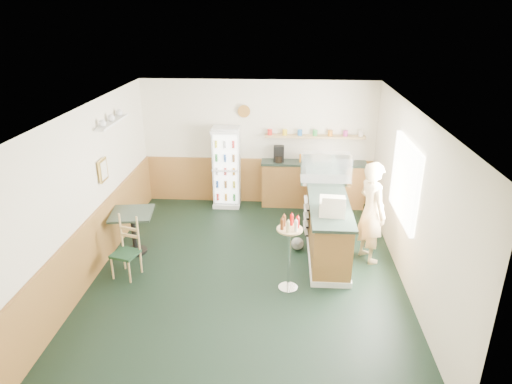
# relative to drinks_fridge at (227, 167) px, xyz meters

# --- Properties ---
(ground) EXTENTS (6.00, 6.00, 0.00)m
(ground) POSITION_rel_drinks_fridge_xyz_m (0.67, -2.74, -0.87)
(ground) COLOR black
(ground) RESTS_ON ground
(room_envelope) EXTENTS (5.04, 6.02, 2.72)m
(room_envelope) POSITION_rel_drinks_fridge_xyz_m (0.44, -2.01, 0.65)
(room_envelope) COLOR beige
(room_envelope) RESTS_ON ground
(service_counter) EXTENTS (0.68, 3.01, 1.01)m
(service_counter) POSITION_rel_drinks_fridge_xyz_m (2.02, -1.66, -0.41)
(service_counter) COLOR #9E6633
(service_counter) RESTS_ON ground
(back_counter) EXTENTS (2.24, 0.42, 1.69)m
(back_counter) POSITION_rel_drinks_fridge_xyz_m (1.86, 0.06, -0.32)
(back_counter) COLOR #9E6633
(back_counter) RESTS_ON ground
(drinks_fridge) EXTENTS (0.57, 0.51, 1.74)m
(drinks_fridge) POSITION_rel_drinks_fridge_xyz_m (0.00, 0.00, 0.00)
(drinks_fridge) COLOR white
(drinks_fridge) RESTS_ON ground
(display_case) EXTENTS (0.94, 0.49, 0.53)m
(display_case) POSITION_rel_drinks_fridge_xyz_m (2.02, -1.13, 0.40)
(display_case) COLOR silver
(display_case) RESTS_ON service_counter
(cash_register) EXTENTS (0.44, 0.46, 0.23)m
(cash_register) POSITION_rel_drinks_fridge_xyz_m (2.02, -2.53, 0.26)
(cash_register) COLOR beige
(cash_register) RESTS_ON service_counter
(shopkeeper) EXTENTS (0.63, 0.71, 1.77)m
(shopkeeper) POSITION_rel_drinks_fridge_xyz_m (2.72, -2.18, 0.02)
(shopkeeper) COLOR tan
(shopkeeper) RESTS_ON ground
(condiment_stand) EXTENTS (0.39, 0.39, 1.21)m
(condiment_stand) POSITION_rel_drinks_fridge_xyz_m (1.35, -3.19, -0.09)
(condiment_stand) COLOR silver
(condiment_stand) RESTS_ON ground
(newspaper_rack) EXTENTS (0.09, 0.41, 0.66)m
(newspaper_rack) POSITION_rel_drinks_fridge_xyz_m (1.67, -1.69, -0.31)
(newspaper_rack) COLOR black
(newspaper_rack) RESTS_ON ground
(cafe_table) EXTENTS (0.80, 0.80, 0.78)m
(cafe_table) POSITION_rel_drinks_fridge_xyz_m (-1.38, -2.23, -0.32)
(cafe_table) COLOR black
(cafe_table) RESTS_ON ground
(cafe_chair) EXTENTS (0.47, 0.47, 1.02)m
(cafe_chair) POSITION_rel_drinks_fridge_xyz_m (-1.27, -2.91, -0.34)
(cafe_chair) COLOR #15311D
(cafe_chair) RESTS_ON ground
(dog_doorstop) EXTENTS (0.23, 0.29, 0.27)m
(dog_doorstop) POSITION_rel_drinks_fridge_xyz_m (1.51, -1.96, -0.74)
(dog_doorstop) COLOR gray
(dog_doorstop) RESTS_ON ground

